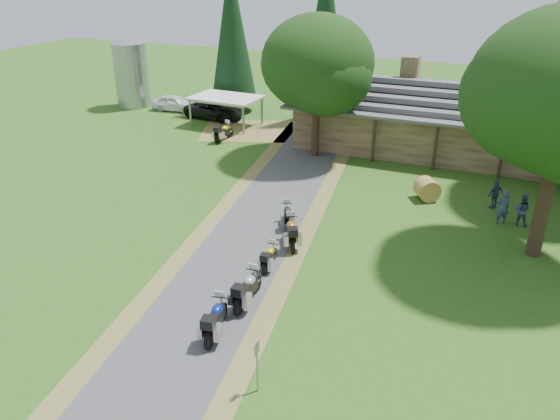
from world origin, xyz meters
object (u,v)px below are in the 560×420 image
at_px(carport, 226,111).
at_px(motorcycle_row_d, 291,231).
at_px(car_white_sedan, 175,101).
at_px(car_dark_suv, 214,106).
at_px(hay_bale, 427,189).
at_px(motorcycle_row_a, 216,317).
at_px(motorcycle_carport_a, 224,131).
at_px(lodge, 446,116).
at_px(motorcycle_row_b, 248,287).
at_px(silo, 131,73).
at_px(motorcycle_row_c, 269,256).
at_px(motorcycle_row_e, 287,214).

bearing_deg(carport, motorcycle_row_d, -50.73).
xyz_separation_m(car_white_sedan, car_dark_suv, (4.49, -0.88, 0.20)).
bearing_deg(hay_bale, motorcycle_row_a, -108.42).
distance_m(car_dark_suv, hay_bale, 22.06).
bearing_deg(motorcycle_carport_a, lodge, -68.97).
relative_size(car_dark_suv, motorcycle_row_b, 2.65).
xyz_separation_m(motorcycle_row_b, hay_bale, (4.92, 13.21, -0.10)).
distance_m(silo, motorcycle_row_d, 30.21).
relative_size(lodge, motorcycle_row_b, 10.11).
relative_size(motorcycle_row_a, motorcycle_row_b, 0.99).
xyz_separation_m(car_white_sedan, motorcycle_row_c, (18.75, -21.53, -0.31)).
bearing_deg(silo, motorcycle_row_a, -48.89).
height_order(car_white_sedan, motorcycle_row_e, car_white_sedan).
bearing_deg(motorcycle_row_d, motorcycle_row_c, 150.88).
xyz_separation_m(lodge, motorcycle_carport_a, (-15.47, -4.25, -1.75)).
relative_size(motorcycle_row_a, hay_bale, 1.69).
bearing_deg(motorcycle_row_e, motorcycle_row_d, -177.18).
height_order(carport, motorcycle_row_c, carport).
distance_m(motorcycle_row_c, motorcycle_row_e, 4.27).
relative_size(motorcycle_row_c, motorcycle_row_d, 0.78).
distance_m(carport, motorcycle_carport_a, 4.09).
bearing_deg(motorcycle_row_a, car_dark_suv, 17.73).
xyz_separation_m(car_dark_suv, motorcycle_row_d, (14.37, -18.30, -0.35)).
height_order(motorcycle_row_b, motorcycle_row_e, motorcycle_row_b).
distance_m(carport, motorcycle_row_b, 25.45).
bearing_deg(car_white_sedan, motorcycle_row_b, -148.11).
relative_size(carport, car_dark_suv, 0.97).
bearing_deg(motorcycle_carport_a, motorcycle_row_a, -146.89).
relative_size(motorcycle_row_b, motorcycle_row_c, 1.27).
bearing_deg(motorcycle_row_a, motorcycle_row_e, -5.59).
bearing_deg(motorcycle_row_c, motorcycle_row_b, -179.30).
relative_size(car_dark_suv, motorcycle_carport_a, 2.73).
xyz_separation_m(motorcycle_row_a, motorcycle_row_b, (0.22, 2.21, 0.00)).
height_order(car_dark_suv, hay_bale, car_dark_suv).
height_order(car_white_sedan, motorcycle_row_c, car_white_sedan).
bearing_deg(car_dark_suv, motorcycle_row_e, -135.56).
height_order(lodge, motorcycle_row_e, lodge).
relative_size(car_dark_suv, hay_bale, 4.50).
bearing_deg(car_dark_suv, silo, 89.70).
xyz_separation_m(motorcycle_row_c, motorcycle_row_d, (0.12, 2.35, 0.16)).
distance_m(lodge, motorcycle_row_b, 23.17).
relative_size(motorcycle_carport_a, hay_bale, 1.65).
bearing_deg(motorcycle_row_d, motorcycle_carport_a, 12.86).
height_order(silo, motorcycle_row_d, silo).
bearing_deg(motorcycle_row_c, silo, 41.34).
xyz_separation_m(silo, carport, (10.81, -2.30, -1.87)).
xyz_separation_m(carport, motorcycle_row_d, (12.42, -16.87, -0.45)).
height_order(carport, car_white_sedan, carport).
bearing_deg(motorcycle_row_c, motorcycle_row_a, 175.47).
bearing_deg(motorcycle_row_a, car_white_sedan, 23.88).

